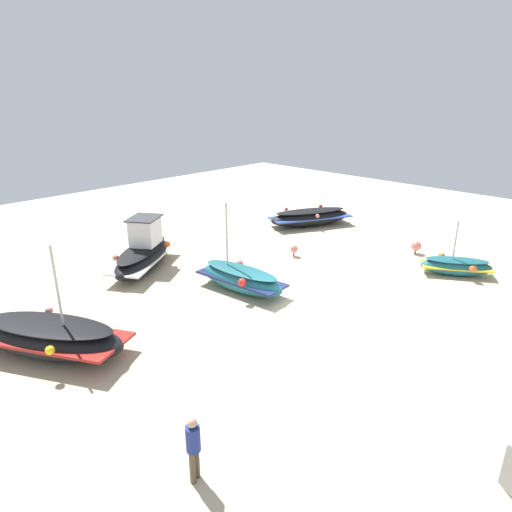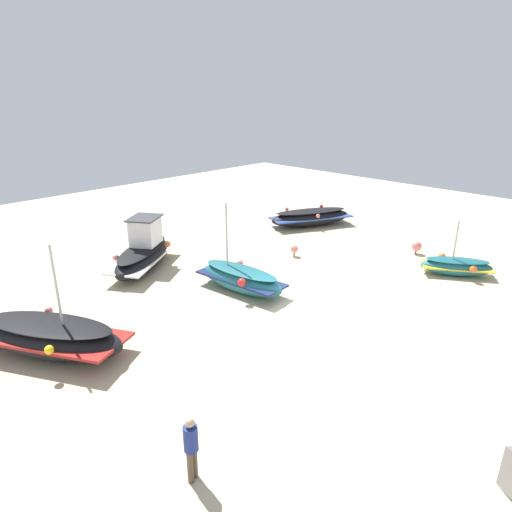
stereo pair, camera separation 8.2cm
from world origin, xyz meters
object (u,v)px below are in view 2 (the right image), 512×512
at_px(fishing_boat_3, 241,278).
at_px(mooring_buoy_1, 294,249).
at_px(fishing_boat_1, 50,336).
at_px(fishing_boat_2, 311,217).
at_px(fishing_boat_0, 143,253).
at_px(person_walking, 191,445).
at_px(mooring_buoy_0, 417,246).
at_px(fishing_boat_4, 457,266).

relative_size(fishing_boat_3, mooring_buoy_1, 7.17).
distance_m(fishing_boat_1, fishing_boat_2, 17.75).
bearing_deg(fishing_boat_3, fishing_boat_1, -102.66).
distance_m(fishing_boat_0, fishing_boat_3, 5.38).
bearing_deg(fishing_boat_3, person_walking, -55.86).
distance_m(fishing_boat_2, mooring_buoy_0, 7.15).
height_order(fishing_boat_4, person_walking, fishing_boat_4).
xyz_separation_m(fishing_boat_1, mooring_buoy_1, (-12.50, -0.16, -0.23)).
bearing_deg(fishing_boat_3, mooring_buoy_0, 65.33).
relative_size(fishing_boat_0, person_walking, 3.04).
relative_size(fishing_boat_0, fishing_boat_2, 0.92).
xyz_separation_m(fishing_boat_0, fishing_boat_2, (-11.28, 1.27, -0.24)).
relative_size(fishing_boat_2, fishing_boat_3, 1.27).
bearing_deg(person_walking, fishing_boat_1, -18.62).
distance_m(fishing_boat_1, fishing_boat_4, 17.22).
bearing_deg(fishing_boat_4, fishing_boat_3, -158.83).
xyz_separation_m(fishing_boat_0, fishing_boat_3, (-1.45, 5.17, -0.23)).
distance_m(fishing_boat_4, mooring_buoy_0, 2.99).
bearing_deg(fishing_boat_0, person_walking, -151.84).
bearing_deg(fishing_boat_1, fishing_boat_0, -84.24).
height_order(fishing_boat_1, fishing_boat_2, fishing_boat_1).
distance_m(person_walking, mooring_buoy_1, 14.57).
distance_m(fishing_boat_0, person_walking, 13.16).
height_order(fishing_boat_2, fishing_boat_3, fishing_boat_3).
bearing_deg(fishing_boat_0, fishing_boat_4, -82.77).
distance_m(person_walking, mooring_buoy_0, 17.52).
xyz_separation_m(fishing_boat_1, fishing_boat_2, (-17.50, -2.99, -0.06)).
distance_m(fishing_boat_4, mooring_buoy_1, 7.71).
xyz_separation_m(fishing_boat_1, mooring_buoy_0, (-17.23, 4.16, -0.19)).
height_order(fishing_boat_0, fishing_boat_3, fishing_boat_3).
bearing_deg(fishing_boat_1, fishing_boat_4, -141.93).
bearing_deg(mooring_buoy_1, fishing_boat_0, -33.16).
distance_m(fishing_boat_3, mooring_buoy_1, 4.95).
height_order(fishing_boat_3, mooring_buoy_0, fishing_boat_3).
distance_m(fishing_boat_0, mooring_buoy_0, 13.87).
bearing_deg(mooring_buoy_1, fishing_boat_1, 0.74).
height_order(fishing_boat_2, person_walking, person_walking).
relative_size(fishing_boat_2, mooring_buoy_0, 7.94).
relative_size(fishing_boat_0, mooring_buoy_1, 8.41).
bearing_deg(mooring_buoy_1, person_walking, 31.01).
xyz_separation_m(mooring_buoy_0, mooring_buoy_1, (4.73, -4.32, -0.03)).
xyz_separation_m(fishing_boat_0, fishing_boat_4, (-9.60, 11.06, -0.36)).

